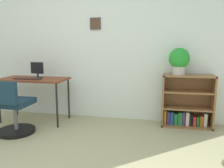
{
  "coord_description": "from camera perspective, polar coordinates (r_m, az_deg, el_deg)",
  "views": [
    {
      "loc": [
        1.17,
        -1.69,
        1.25
      ],
      "look_at": [
        0.5,
        1.49,
        0.69
      ],
      "focal_mm": 37.38,
      "sensor_mm": 36.0,
      "label": 1
    }
  ],
  "objects": [
    {
      "name": "bookshelf_low",
      "position": [
        3.77,
        17.74,
        -4.61
      ],
      "size": [
        0.75,
        0.3,
        0.8
      ],
      "color": "olive",
      "rests_on": "ground_plane"
    },
    {
      "name": "monitor",
      "position": [
        3.96,
        -17.8,
        3.22
      ],
      "size": [
        0.21,
        0.15,
        0.26
      ],
      "color": "#262628",
      "rests_on": "desk"
    },
    {
      "name": "desk",
      "position": [
        3.97,
        -18.58,
        0.5
      ],
      "size": [
        1.07,
        0.54,
        0.71
      ],
      "color": "brown",
      "rests_on": "ground_plane"
    },
    {
      "name": "keyboard",
      "position": [
        3.88,
        -19.96,
        1.23
      ],
      "size": [
        0.43,
        0.13,
        0.02
      ],
      "primitive_type": "cube",
      "color": "#36211C",
      "rests_on": "desk"
    },
    {
      "name": "wall_back",
      "position": [
        4.02,
        -5.18,
        9.15
      ],
      "size": [
        5.2,
        0.12,
        2.43
      ],
      "color": "silver",
      "rests_on": "ground_plane"
    },
    {
      "name": "office_chair",
      "position": [
        3.53,
        -23.15,
        -6.11
      ],
      "size": [
        0.52,
        0.55,
        0.78
      ],
      "color": "black",
      "rests_on": "ground_plane"
    },
    {
      "name": "potted_plant_on_shelf",
      "position": [
        3.61,
        16.12,
        5.71
      ],
      "size": [
        0.31,
        0.31,
        0.4
      ],
      "color": "#B7B2A8",
      "rests_on": "bookshelf_low"
    }
  ]
}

